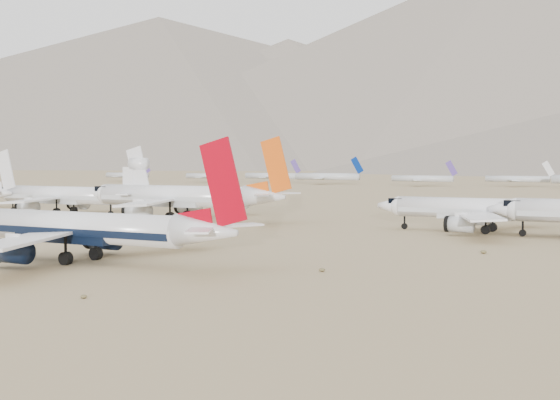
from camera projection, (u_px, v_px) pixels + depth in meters
name	position (u px, v px, depth m)	size (l,w,h in m)	color
ground	(162.00, 261.00, 110.81)	(7000.00, 7000.00, 0.00)	#917C54
main_airliner	(85.00, 229.00, 109.21)	(49.28, 48.14, 17.39)	white
row2_gold_tail	(492.00, 210.00, 153.30)	(45.97, 44.96, 16.37)	white
row2_orange_tail	(181.00, 197.00, 185.63)	(55.12, 53.92, 19.66)	white
row2_white_trijet	(69.00, 195.00, 203.80)	(50.40, 49.25, 17.86)	white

